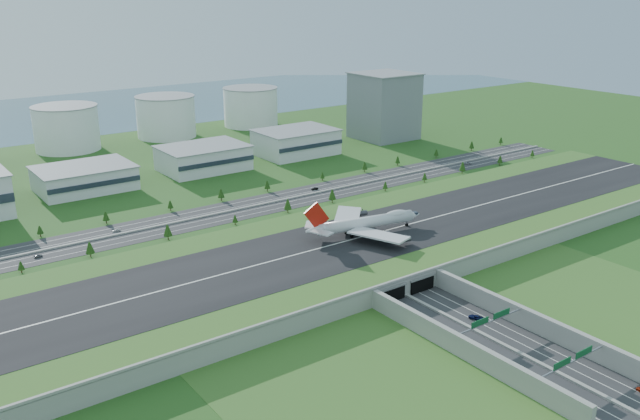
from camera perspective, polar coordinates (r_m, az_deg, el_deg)
ground at (r=328.11m, az=1.35°, el=-4.21°), size 1200.00×1200.00×0.00m
airfield_deck at (r=326.49m, az=1.37°, el=-3.54°), size 520.00×100.00×9.20m
underpass_road at (r=262.42m, az=14.84°, el=-10.14°), size 38.80×120.40×8.00m
sign_gantry_near at (r=263.19m, az=14.16°, el=-9.13°), size 38.70×0.70×9.80m
sign_gantry_far at (r=245.58m, az=20.49°, el=-11.91°), size 38.70×0.70×9.80m
north_expressway at (r=402.94m, az=-6.85°, el=0.04°), size 560.00×36.00×0.12m
tree_row at (r=405.95m, az=-5.31°, el=0.90°), size 507.75×48.57×8.42m
hangar_mid_a at (r=463.48m, az=-19.22°, el=2.53°), size 58.00×42.00×15.00m
hangar_mid_b at (r=492.86m, az=-9.80°, el=4.33°), size 58.00×42.00×17.00m
hangar_mid_c at (r=531.54m, az=-2.05°, el=5.72°), size 58.00×42.00×19.00m
office_tower at (r=589.03m, az=5.42°, el=8.69°), size 46.00×46.00×55.00m
fuel_tank_b at (r=580.60m, az=-20.57°, el=6.45°), size 50.00×50.00×35.00m
fuel_tank_c at (r=608.01m, az=-12.84°, el=7.66°), size 50.00×50.00×35.00m
fuel_tank_d at (r=645.53m, az=-5.86°, el=8.62°), size 50.00×50.00×35.00m
bay_water at (r=754.28m, az=-21.51°, el=7.51°), size 1200.00×260.00×0.06m
boeing_747 at (r=337.66m, az=3.80°, el=-1.07°), size 65.09×60.98×20.29m
car_0 at (r=262.39m, az=11.19°, el=-10.50°), size 2.32×4.32×1.40m
car_1 at (r=247.74m, az=16.40°, el=-12.78°), size 2.73×5.15×1.61m
car_2 at (r=278.71m, az=12.97°, el=-8.79°), size 4.63×6.50×1.65m
car_4 at (r=357.97m, az=-22.66°, el=-3.58°), size 4.31×2.20×1.40m
car_5 at (r=438.37m, az=-0.45°, el=1.81°), size 4.88×2.13×1.56m
car_6 at (r=513.91m, az=12.31°, el=3.88°), size 6.79×5.03×1.71m
car_7 at (r=380.49m, az=-16.78°, el=-1.64°), size 4.66×2.07×1.33m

